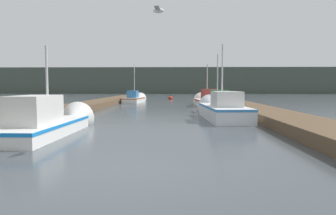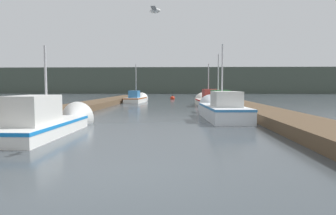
{
  "view_description": "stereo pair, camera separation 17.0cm",
  "coord_description": "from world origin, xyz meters",
  "px_view_note": "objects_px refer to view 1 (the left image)",
  "views": [
    {
      "loc": [
        0.97,
        -5.32,
        1.65
      ],
      "look_at": [
        0.5,
        10.52,
        0.52
      ],
      "focal_mm": 32.0,
      "sensor_mm": 36.0,
      "label": 1
    },
    {
      "loc": [
        1.14,
        -5.32,
        1.65
      ],
      "look_at": [
        0.5,
        10.52,
        0.52
      ],
      "focal_mm": 32.0,
      "sensor_mm": 36.0,
      "label": 2
    }
  ],
  "objects_px": {
    "fishing_boat_1": "(220,109)",
    "fishing_boat_2": "(216,104)",
    "fishing_boat_3": "(206,101)",
    "mooring_piling_0": "(207,95)",
    "fishing_boat_0": "(52,121)",
    "mooring_piling_1": "(49,109)",
    "seagull_lead": "(158,11)",
    "fishing_boat_4": "(135,99)",
    "channel_buoy": "(171,98)"
  },
  "relations": [
    {
      "from": "seagull_lead",
      "to": "fishing_boat_3",
      "type": "bearing_deg",
      "value": 177.19
    },
    {
      "from": "fishing_boat_3",
      "to": "fishing_boat_0",
      "type": "bearing_deg",
      "value": -117.53
    },
    {
      "from": "fishing_boat_3",
      "to": "channel_buoy",
      "type": "height_order",
      "value": "fishing_boat_3"
    },
    {
      "from": "fishing_boat_0",
      "to": "channel_buoy",
      "type": "distance_m",
      "value": 27.5
    },
    {
      "from": "fishing_boat_3",
      "to": "channel_buoy",
      "type": "distance_m",
      "value": 12.25
    },
    {
      "from": "channel_buoy",
      "to": "seagull_lead",
      "type": "height_order",
      "value": "seagull_lead"
    },
    {
      "from": "fishing_boat_2",
      "to": "channel_buoy",
      "type": "relative_size",
      "value": 4.68
    },
    {
      "from": "channel_buoy",
      "to": "seagull_lead",
      "type": "bearing_deg",
      "value": -89.39
    },
    {
      "from": "fishing_boat_4",
      "to": "channel_buoy",
      "type": "distance_m",
      "value": 7.63
    },
    {
      "from": "fishing_boat_0",
      "to": "seagull_lead",
      "type": "distance_m",
      "value": 5.72
    },
    {
      "from": "seagull_lead",
      "to": "fishing_boat_2",
      "type": "bearing_deg",
      "value": 172.45
    },
    {
      "from": "channel_buoy",
      "to": "mooring_piling_0",
      "type": "bearing_deg",
      "value": -18.47
    },
    {
      "from": "fishing_boat_3",
      "to": "mooring_piling_1",
      "type": "xyz_separation_m",
      "value": [
        -8.25,
        -12.77,
        0.23
      ]
    },
    {
      "from": "mooring_piling_0",
      "to": "channel_buoy",
      "type": "bearing_deg",
      "value": 161.53
    },
    {
      "from": "fishing_boat_1",
      "to": "seagull_lead",
      "type": "bearing_deg",
      "value": -112.87
    },
    {
      "from": "fishing_boat_3",
      "to": "mooring_piling_0",
      "type": "xyz_separation_m",
      "value": [
        1.12,
        10.3,
        0.2
      ]
    },
    {
      "from": "fishing_boat_0",
      "to": "channel_buoy",
      "type": "bearing_deg",
      "value": 82.84
    },
    {
      "from": "mooring_piling_1",
      "to": "channel_buoy",
      "type": "relative_size",
      "value": 1.19
    },
    {
      "from": "fishing_boat_1",
      "to": "fishing_boat_3",
      "type": "relative_size",
      "value": 0.99
    },
    {
      "from": "fishing_boat_1",
      "to": "seagull_lead",
      "type": "distance_m",
      "value": 8.82
    },
    {
      "from": "mooring_piling_0",
      "to": "channel_buoy",
      "type": "xyz_separation_m",
      "value": [
        -4.44,
        1.48,
        -0.45
      ]
    },
    {
      "from": "mooring_piling_1",
      "to": "mooring_piling_0",
      "type": "bearing_deg",
      "value": 67.91
    },
    {
      "from": "fishing_boat_2",
      "to": "channel_buoy",
      "type": "height_order",
      "value": "fishing_boat_2"
    },
    {
      "from": "mooring_piling_0",
      "to": "seagull_lead",
      "type": "height_order",
      "value": "seagull_lead"
    },
    {
      "from": "fishing_boat_0",
      "to": "fishing_boat_1",
      "type": "height_order",
      "value": "fishing_boat_1"
    },
    {
      "from": "fishing_boat_0",
      "to": "mooring_piling_0",
      "type": "distance_m",
      "value": 27.01
    },
    {
      "from": "fishing_boat_3",
      "to": "fishing_boat_4",
      "type": "xyz_separation_m",
      "value": [
        -6.83,
        5.01,
        -0.05
      ]
    },
    {
      "from": "mooring_piling_0",
      "to": "seagull_lead",
      "type": "relative_size",
      "value": 2.14
    },
    {
      "from": "fishing_boat_1",
      "to": "mooring_piling_1",
      "type": "height_order",
      "value": "fishing_boat_1"
    },
    {
      "from": "fishing_boat_3",
      "to": "mooring_piling_0",
      "type": "bearing_deg",
      "value": 80.52
    },
    {
      "from": "fishing_boat_3",
      "to": "fishing_boat_4",
      "type": "height_order",
      "value": "fishing_boat_4"
    },
    {
      "from": "fishing_boat_4",
      "to": "channel_buoy",
      "type": "height_order",
      "value": "fishing_boat_4"
    },
    {
      "from": "fishing_boat_2",
      "to": "fishing_boat_1",
      "type": "bearing_deg",
      "value": -98.02
    },
    {
      "from": "fishing_boat_1",
      "to": "fishing_boat_4",
      "type": "bearing_deg",
      "value": 109.7
    },
    {
      "from": "fishing_boat_1",
      "to": "channel_buoy",
      "type": "xyz_separation_m",
      "value": [
        -3.06,
        22.11,
        -0.31
      ]
    },
    {
      "from": "fishing_boat_4",
      "to": "mooring_piling_1",
      "type": "xyz_separation_m",
      "value": [
        -1.42,
        -17.77,
        0.28
      ]
    },
    {
      "from": "channel_buoy",
      "to": "fishing_boat_4",
      "type": "bearing_deg",
      "value": -117.32
    },
    {
      "from": "fishing_boat_1",
      "to": "seagull_lead",
      "type": "height_order",
      "value": "fishing_boat_1"
    },
    {
      "from": "fishing_boat_4",
      "to": "mooring_piling_1",
      "type": "relative_size",
      "value": 4.04
    },
    {
      "from": "mooring_piling_0",
      "to": "mooring_piling_1",
      "type": "height_order",
      "value": "mooring_piling_1"
    },
    {
      "from": "fishing_boat_1",
      "to": "fishing_boat_2",
      "type": "xyz_separation_m",
      "value": [
        0.41,
        4.7,
        -0.02
      ]
    },
    {
      "from": "channel_buoy",
      "to": "seagull_lead",
      "type": "distance_m",
      "value": 30.09
    },
    {
      "from": "fishing_boat_1",
      "to": "mooring_piling_0",
      "type": "distance_m",
      "value": 20.67
    },
    {
      "from": "fishing_boat_0",
      "to": "seagull_lead",
      "type": "xyz_separation_m",
      "value": [
        3.96,
        -2.64,
        3.17
      ]
    },
    {
      "from": "mooring_piling_1",
      "to": "seagull_lead",
      "type": "height_order",
      "value": "seagull_lead"
    },
    {
      "from": "fishing_boat_3",
      "to": "channel_buoy",
      "type": "bearing_deg",
      "value": 102.46
    },
    {
      "from": "mooring_piling_0",
      "to": "channel_buoy",
      "type": "distance_m",
      "value": 4.7
    },
    {
      "from": "fishing_boat_0",
      "to": "fishing_boat_3",
      "type": "relative_size",
      "value": 0.89
    },
    {
      "from": "mooring_piling_0",
      "to": "mooring_piling_1",
      "type": "distance_m",
      "value": 24.9
    },
    {
      "from": "mooring_piling_0",
      "to": "seagull_lead",
      "type": "distance_m",
      "value": 28.86
    }
  ]
}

